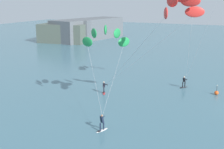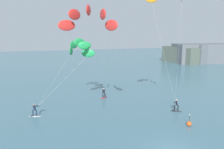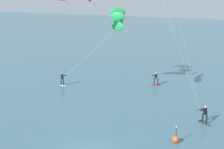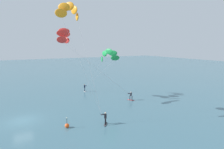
{
  "view_description": "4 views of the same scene",
  "coord_description": "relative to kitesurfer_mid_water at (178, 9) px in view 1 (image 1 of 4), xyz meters",
  "views": [
    {
      "loc": [
        -35.04,
        1.1,
        12.45
      ],
      "look_at": [
        -3.09,
        16.39,
        3.44
      ],
      "focal_mm": 47.59,
      "sensor_mm": 36.0,
      "label": 1
    },
    {
      "loc": [
        -11.05,
        -15.82,
        10.55
      ],
      "look_at": [
        -0.53,
        15.31,
        4.45
      ],
      "focal_mm": 37.08,
      "sensor_mm": 36.0,
      "label": 2
    },
    {
      "loc": [
        9.78,
        -16.82,
        11.52
      ],
      "look_at": [
        -3.9,
        12.27,
        2.64
      ],
      "focal_mm": 48.41,
      "sensor_mm": 36.0,
      "label": 3
    },
    {
      "loc": [
        27.47,
        -1.08,
        10.36
      ],
      "look_at": [
        -3.5,
        16.13,
        4.76
      ],
      "focal_mm": 30.09,
      "sensor_mm": 36.0,
      "label": 4
    }
  ],
  "objects": [
    {
      "name": "distant_headland",
      "position": [
        50.41,
        42.0,
        -8.47
      ],
      "size": [
        27.91,
        18.26,
        6.47
      ],
      "color": "#565B60",
      "rests_on": "ground"
    },
    {
      "name": "marker_buoy",
      "position": [
        10.58,
        -3.33,
        -11.22
      ],
      "size": [
        0.56,
        0.56,
        1.38
      ],
      "color": "#EA5119",
      "rests_on": "ground"
    },
    {
      "name": "kitesurfer_mid_water",
      "position": [
        0.0,
        0.0,
        0.0
      ],
      "size": [
        8.65,
        13.4,
        13.24
      ],
      "color": "red",
      "rests_on": "ground"
    },
    {
      "name": "kitesurfer_far_out",
      "position": [
        0.12,
        8.02,
        -3.42
      ],
      "size": [
        8.87,
        6.01,
        9.65
      ],
      "color": "white",
      "rests_on": "ground"
    }
  ]
}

